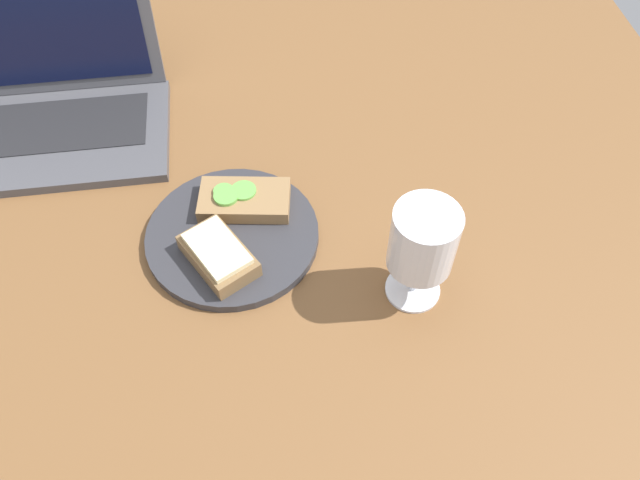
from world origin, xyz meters
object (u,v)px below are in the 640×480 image
at_px(plate, 233,235).
at_px(sandwich_with_cheese, 218,255).
at_px(sandwich_with_cucumber, 242,200).
at_px(laptop, 41,94).
at_px(wine_glass, 423,243).

height_order(plate, sandwich_with_cheese, sandwich_with_cheese).
bearing_deg(sandwich_with_cucumber, sandwich_with_cheese, -110.85).
relative_size(plate, sandwich_with_cucumber, 1.76).
bearing_deg(sandwich_with_cheese, laptop, 128.38).
relative_size(sandwich_with_cheese, wine_glass, 0.81).
bearing_deg(sandwich_with_cheese, sandwich_with_cucumber, 69.15).
bearing_deg(laptop, wine_glass, -38.07).
xyz_separation_m(plate, laptop, (-0.26, 0.26, 0.04)).
xyz_separation_m(plate, wine_glass, (0.22, -0.11, 0.09)).
xyz_separation_m(sandwich_with_cucumber, laptop, (-0.28, 0.22, 0.03)).
height_order(sandwich_with_cucumber, wine_glass, wine_glass).
height_order(plate, wine_glass, wine_glass).
distance_m(plate, sandwich_with_cheese, 0.05).
height_order(plate, sandwich_with_cucumber, sandwich_with_cucumber).
relative_size(plate, laptop, 0.64).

